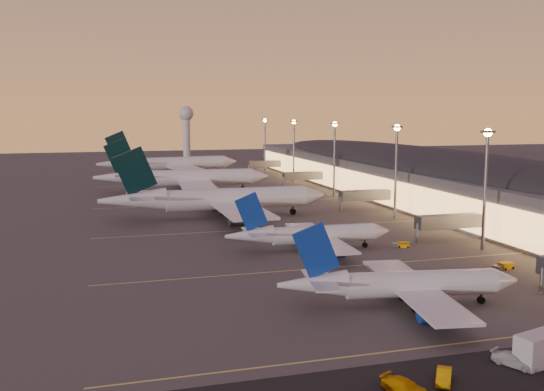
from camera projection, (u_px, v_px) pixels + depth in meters
The scene contains 17 objects.
ground at pixel (325, 261), 119.97m from camera, with size 700.00×700.00×0.00m, color #44413E.
airliner_narrow_south at pixel (400, 285), 91.44m from camera, with size 37.51×33.85×13.41m.
airliner_narrow_north at pixel (310, 235), 128.54m from camera, with size 36.35×32.46×13.00m.
airliner_wide_near at pixel (217, 200), 167.09m from camera, with size 63.35×57.45×20.34m.
airliner_wide_mid at pixel (184, 178), 220.68m from camera, with size 63.38×57.85×20.28m.
airliner_wide_far at pixel (170, 164), 277.91m from camera, with size 65.26×59.90×20.88m.
terminal_building at pixel (419, 173), 204.70m from camera, with size 56.35×255.00×17.46m.
light_masts at pixel (359, 149), 189.28m from camera, with size 2.20×217.20×25.90m.
radar_tower at pixel (186, 124), 367.06m from camera, with size 9.00×9.00×32.50m.
service_lane at pixel (509, 381), 66.69m from camera, with size 260.00×16.00×0.01m.
lane_markings at pixel (270, 225), 158.02m from camera, with size 90.00×180.36×0.00m.
baggage_tug_c at pixel (402, 245), 132.14m from camera, with size 3.99×3.22×1.13m.
catering_truck_a at pixel (541, 349), 70.88m from camera, with size 7.21×4.25×3.80m.
baggage_tug_d at pixel (504, 266), 113.59m from camera, with size 4.46×2.59×1.25m.
service_van_b at pixel (405, 386), 63.64m from camera, with size 2.12×5.22×1.52m, color #DF9803.
service_van_c at pixel (515, 360), 70.40m from camera, with size 2.14×5.26×1.53m, color silver.
service_van_d at pixel (444, 376), 66.19m from camera, with size 1.54×4.43×1.46m, color #DF9803.
Camera 1 is at (-42.65, -109.48, 29.48)m, focal length 40.00 mm.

